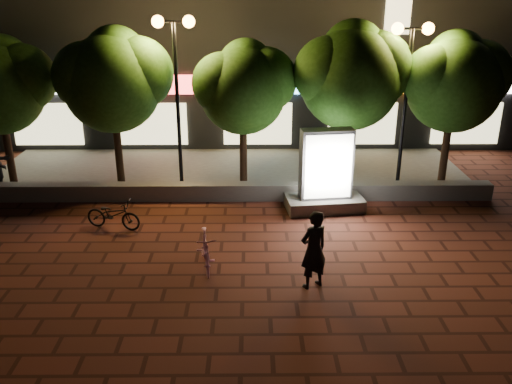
{
  "coord_description": "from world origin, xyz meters",
  "views": [
    {
      "loc": [
        0.75,
        -11.19,
        6.13
      ],
      "look_at": [
        0.87,
        1.5,
        1.2
      ],
      "focal_mm": 37.84,
      "sensor_mm": 36.0,
      "label": 1
    }
  ],
  "objects_px": {
    "street_lamp_left": "(175,59)",
    "scooter_pink": "(206,250)",
    "scooter_parked": "(113,214)",
    "ad_kiosk": "(325,178)",
    "tree_far_right": "(456,79)",
    "street_lamp_right": "(409,63)",
    "tree_right": "(352,73)",
    "tree_mid": "(244,84)",
    "tree_far_left": "(0,82)",
    "rider": "(314,250)",
    "tree_left": "(114,77)"
  },
  "relations": [
    {
      "from": "rider",
      "to": "ad_kiosk",
      "type": "bearing_deg",
      "value": -130.26
    },
    {
      "from": "tree_far_left",
      "to": "rider",
      "type": "xyz_separation_m",
      "value": [
        9.01,
        -6.52,
        -2.41
      ]
    },
    {
      "from": "tree_right",
      "to": "scooter_pink",
      "type": "bearing_deg",
      "value": -126.12
    },
    {
      "from": "scooter_pink",
      "to": "rider",
      "type": "relative_size",
      "value": 0.84
    },
    {
      "from": "tree_mid",
      "to": "tree_left",
      "type": "bearing_deg",
      "value": 180.0
    },
    {
      "from": "tree_mid",
      "to": "tree_far_right",
      "type": "height_order",
      "value": "tree_far_right"
    },
    {
      "from": "tree_far_left",
      "to": "scooter_pink",
      "type": "distance_m",
      "value": 9.2
    },
    {
      "from": "street_lamp_right",
      "to": "scooter_pink",
      "type": "xyz_separation_m",
      "value": [
        -5.8,
        -5.43,
        -3.45
      ]
    },
    {
      "from": "scooter_pink",
      "to": "scooter_parked",
      "type": "xyz_separation_m",
      "value": [
        -2.62,
        2.17,
        -0.05
      ]
    },
    {
      "from": "tree_far_left",
      "to": "street_lamp_right",
      "type": "distance_m",
      "value": 12.47
    },
    {
      "from": "scooter_parked",
      "to": "ad_kiosk",
      "type": "bearing_deg",
      "value": -63.08
    },
    {
      "from": "tree_far_right",
      "to": "ad_kiosk",
      "type": "xyz_separation_m",
      "value": [
        -4.19,
        -2.25,
        -2.41
      ]
    },
    {
      "from": "tree_left",
      "to": "tree_far_left",
      "type": "bearing_deg",
      "value": -180.0
    },
    {
      "from": "tree_far_right",
      "to": "street_lamp_right",
      "type": "distance_m",
      "value": 1.66
    },
    {
      "from": "tree_left",
      "to": "tree_right",
      "type": "height_order",
      "value": "tree_right"
    },
    {
      "from": "scooter_parked",
      "to": "street_lamp_left",
      "type": "bearing_deg",
      "value": -9.01
    },
    {
      "from": "tree_right",
      "to": "tree_left",
      "type": "bearing_deg",
      "value": -180.0
    },
    {
      "from": "ad_kiosk",
      "to": "scooter_pink",
      "type": "xyz_separation_m",
      "value": [
        -3.16,
        -3.44,
        -0.51
      ]
    },
    {
      "from": "tree_right",
      "to": "scooter_pink",
      "type": "relative_size",
      "value": 3.41
    },
    {
      "from": "street_lamp_left",
      "to": "scooter_pink",
      "type": "height_order",
      "value": "street_lamp_left"
    },
    {
      "from": "rider",
      "to": "scooter_parked",
      "type": "bearing_deg",
      "value": -60.73
    },
    {
      "from": "ad_kiosk",
      "to": "tree_far_right",
      "type": "bearing_deg",
      "value": 28.23
    },
    {
      "from": "tree_right",
      "to": "street_lamp_left",
      "type": "bearing_deg",
      "value": -177.19
    },
    {
      "from": "scooter_pink",
      "to": "scooter_parked",
      "type": "height_order",
      "value": "scooter_pink"
    },
    {
      "from": "tree_left",
      "to": "rider",
      "type": "bearing_deg",
      "value": -49.85
    },
    {
      "from": "tree_mid",
      "to": "tree_right",
      "type": "xyz_separation_m",
      "value": [
        3.31,
        0.0,
        0.35
      ]
    },
    {
      "from": "ad_kiosk",
      "to": "scooter_parked",
      "type": "bearing_deg",
      "value": -167.59
    },
    {
      "from": "street_lamp_left",
      "to": "rider",
      "type": "bearing_deg",
      "value": -60.39
    },
    {
      "from": "tree_far_left",
      "to": "tree_mid",
      "type": "distance_m",
      "value": 7.5
    },
    {
      "from": "ad_kiosk",
      "to": "tree_mid",
      "type": "bearing_deg",
      "value": 135.72
    },
    {
      "from": "tree_mid",
      "to": "tree_far_right",
      "type": "distance_m",
      "value": 6.5
    },
    {
      "from": "tree_far_left",
      "to": "tree_left",
      "type": "relative_size",
      "value": 0.95
    },
    {
      "from": "tree_far_right",
      "to": "tree_mid",
      "type": "bearing_deg",
      "value": -180.0
    },
    {
      "from": "tree_far_left",
      "to": "ad_kiosk",
      "type": "xyz_separation_m",
      "value": [
        9.81,
        -2.25,
        -2.33
      ]
    },
    {
      "from": "tree_far_left",
      "to": "scooter_parked",
      "type": "distance_m",
      "value": 6.08
    },
    {
      "from": "tree_right",
      "to": "ad_kiosk",
      "type": "bearing_deg",
      "value": -113.87
    },
    {
      "from": "street_lamp_right",
      "to": "street_lamp_left",
      "type": "bearing_deg",
      "value": 180.0
    },
    {
      "from": "tree_far_right",
      "to": "street_lamp_left",
      "type": "relative_size",
      "value": 0.92
    },
    {
      "from": "street_lamp_left",
      "to": "scooter_pink",
      "type": "distance_m",
      "value": 6.61
    },
    {
      "from": "tree_far_right",
      "to": "street_lamp_left",
      "type": "bearing_deg",
      "value": -178.24
    },
    {
      "from": "tree_far_right",
      "to": "rider",
      "type": "distance_m",
      "value": 8.58
    },
    {
      "from": "rider",
      "to": "scooter_parked",
      "type": "distance_m",
      "value": 5.83
    },
    {
      "from": "street_lamp_right",
      "to": "tree_far_right",
      "type": "bearing_deg",
      "value": 9.61
    },
    {
      "from": "tree_far_right",
      "to": "tree_right",
      "type": "bearing_deg",
      "value": 180.0
    },
    {
      "from": "tree_far_right",
      "to": "street_lamp_left",
      "type": "distance_m",
      "value": 8.58
    },
    {
      "from": "street_lamp_right",
      "to": "tree_right",
      "type": "bearing_deg",
      "value": 170.9
    },
    {
      "from": "tree_mid",
      "to": "street_lamp_right",
      "type": "xyz_separation_m",
      "value": [
        4.95,
        -0.26,
        0.68
      ]
    },
    {
      "from": "tree_far_right",
      "to": "ad_kiosk",
      "type": "bearing_deg",
      "value": -151.77
    },
    {
      "from": "tree_mid",
      "to": "tree_far_right",
      "type": "bearing_deg",
      "value": 0.0
    },
    {
      "from": "tree_left",
      "to": "scooter_parked",
      "type": "xyz_separation_m",
      "value": [
        0.53,
        -3.52,
        -3.04
      ]
    }
  ]
}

